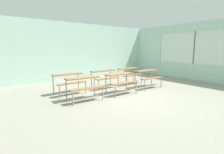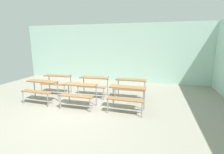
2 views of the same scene
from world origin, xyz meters
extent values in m
cube|color=gray|center=(0.00, 0.00, -0.03)|extent=(10.00, 9.00, 0.05)
cube|color=silver|center=(0.00, 4.50, 1.50)|extent=(10.00, 0.12, 3.00)
cube|color=silver|center=(5.00, 0.00, 0.42)|extent=(0.12, 9.00, 0.85)
cube|color=silver|center=(5.00, 0.00, 2.77)|extent=(0.12, 9.00, 0.45)
cube|color=silver|center=(5.00, 3.55, 1.70)|extent=(0.12, 1.90, 1.70)
cube|color=silver|center=(5.00, 0.50, 1.70)|extent=(0.02, 4.20, 1.70)
cube|color=#4C5156|center=(5.00, 0.50, 1.70)|extent=(0.06, 0.05, 1.70)
cube|color=olive|center=(-1.43, 0.71, 0.72)|extent=(1.11, 0.36, 0.04)
cube|color=olive|center=(-1.44, 0.39, 0.44)|extent=(1.11, 0.26, 0.03)
cylinder|color=gray|center=(-1.92, 0.86, 0.36)|extent=(0.04, 0.04, 0.72)
cylinder|color=gray|center=(-0.92, 0.83, 0.36)|extent=(0.04, 0.04, 0.72)
cylinder|color=gray|center=(-1.94, 0.31, 0.22)|extent=(0.04, 0.04, 0.44)
cylinder|color=gray|center=(-0.94, 0.28, 0.22)|extent=(0.04, 0.04, 0.44)
cube|color=gray|center=(-1.43, 0.57, 0.10)|extent=(1.00, 0.07, 0.03)
cube|color=olive|center=(0.04, 0.64, 0.72)|extent=(1.10, 0.32, 0.04)
cube|color=olive|center=(0.04, 0.32, 0.44)|extent=(1.10, 0.22, 0.03)
cylinder|color=gray|center=(-0.46, 0.78, 0.36)|extent=(0.04, 0.04, 0.72)
cylinder|color=gray|center=(0.54, 0.79, 0.36)|extent=(0.04, 0.04, 0.72)
cylinder|color=gray|center=(-0.46, 0.23, 0.22)|extent=(0.04, 0.04, 0.44)
cylinder|color=gray|center=(0.54, 0.24, 0.22)|extent=(0.04, 0.04, 0.44)
cube|color=gray|center=(0.04, 0.50, 0.10)|extent=(1.00, 0.04, 0.03)
cube|color=olive|center=(1.58, 0.71, 0.72)|extent=(1.11, 0.36, 0.04)
cube|color=olive|center=(1.57, 0.39, 0.44)|extent=(1.11, 0.26, 0.03)
cylinder|color=gray|center=(1.08, 0.87, 0.36)|extent=(0.04, 0.04, 0.72)
cylinder|color=gray|center=(2.08, 0.84, 0.36)|extent=(0.04, 0.04, 0.72)
cylinder|color=gray|center=(1.07, 0.32, 0.22)|extent=(0.04, 0.04, 0.44)
cylinder|color=gray|center=(2.06, 0.29, 0.22)|extent=(0.04, 0.04, 0.44)
cube|color=gray|center=(1.57, 0.57, 0.10)|extent=(1.00, 0.07, 0.03)
cube|color=olive|center=(-1.50, 1.74, 0.72)|extent=(1.11, 0.38, 0.04)
cube|color=olive|center=(-1.48, 1.42, 0.44)|extent=(1.11, 0.28, 0.03)
cylinder|color=gray|center=(-2.00, 1.86, 0.36)|extent=(0.04, 0.04, 0.72)
cylinder|color=gray|center=(-1.01, 1.91, 0.36)|extent=(0.04, 0.04, 0.72)
cylinder|color=gray|center=(-1.98, 1.31, 0.22)|extent=(0.04, 0.04, 0.44)
cylinder|color=gray|center=(-0.98, 1.36, 0.22)|extent=(0.04, 0.04, 0.44)
cube|color=gray|center=(-1.49, 1.60, 0.10)|extent=(1.00, 0.08, 0.03)
cube|color=olive|center=(0.08, 1.78, 0.72)|extent=(1.11, 0.35, 0.04)
cube|color=olive|center=(0.09, 1.46, 0.44)|extent=(1.11, 0.25, 0.03)
cylinder|color=gray|center=(-0.42, 1.91, 0.36)|extent=(0.04, 0.04, 0.72)
cylinder|color=gray|center=(0.58, 1.93, 0.36)|extent=(0.04, 0.04, 0.72)
cylinder|color=gray|center=(-0.40, 1.36, 0.22)|extent=(0.04, 0.04, 0.44)
cylinder|color=gray|center=(0.59, 1.38, 0.22)|extent=(0.04, 0.04, 0.44)
cube|color=gray|center=(0.09, 1.64, 0.10)|extent=(1.00, 0.06, 0.03)
cube|color=olive|center=(1.52, 1.79, 0.72)|extent=(1.10, 0.34, 0.04)
cube|color=olive|center=(1.52, 1.47, 0.44)|extent=(1.10, 0.24, 0.03)
cylinder|color=gray|center=(1.01, 1.92, 0.36)|extent=(0.04, 0.04, 0.72)
cylinder|color=gray|center=(2.01, 1.94, 0.36)|extent=(0.04, 0.04, 0.72)
cylinder|color=gray|center=(1.02, 1.37, 0.22)|extent=(0.04, 0.04, 0.44)
cylinder|color=gray|center=(2.02, 1.39, 0.22)|extent=(0.04, 0.04, 0.44)
cube|color=gray|center=(1.52, 1.65, 0.10)|extent=(1.00, 0.05, 0.03)
camera|label=1|loc=(-3.88, -4.14, 1.64)|focal=27.27mm
camera|label=2|loc=(2.38, -4.06, 2.06)|focal=26.47mm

